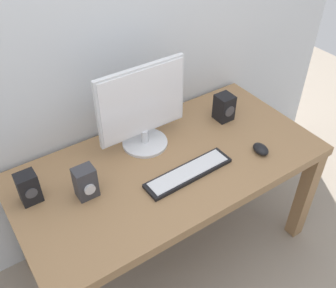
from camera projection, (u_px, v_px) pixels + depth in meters
ground_plane at (169, 247)px, 2.41m from camera, size 6.00×6.00×0.00m
desk at (169, 175)px, 2.01m from camera, size 1.57×0.79×0.72m
monitor at (142, 108)px, 1.91m from camera, size 0.48×0.24×0.45m
keyboard_primary at (188, 173)px, 1.87m from camera, size 0.46×0.13×0.02m
mouse at (261, 149)px, 1.99m from camera, size 0.08×0.11×0.04m
speaker_right at (224, 107)px, 2.18m from camera, size 0.09×0.10×0.15m
speaker_left at (29, 188)px, 1.70m from camera, size 0.09×0.08×0.15m
audio_controller at (86, 183)px, 1.72m from camera, size 0.09×0.09×0.16m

